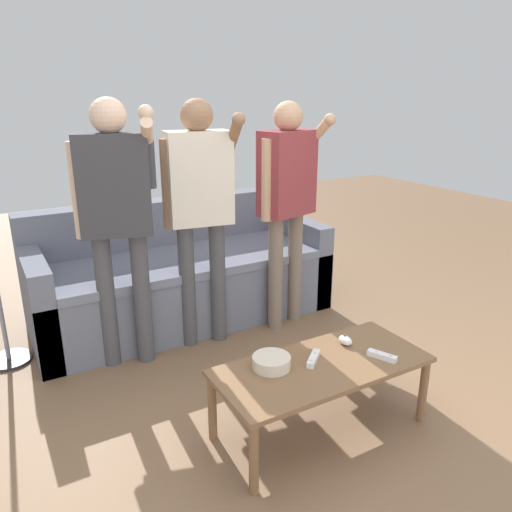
% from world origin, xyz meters
% --- Properties ---
extents(ground_plane, '(12.00, 12.00, 0.00)m').
position_xyz_m(ground_plane, '(0.00, 0.00, 0.00)').
color(ground_plane, brown).
extents(couch, '(2.18, 0.88, 0.86)m').
position_xyz_m(couch, '(-0.09, 1.54, 0.31)').
color(couch, slate).
rests_on(couch, ground).
extents(coffee_table, '(1.08, 0.48, 0.38)m').
position_xyz_m(coffee_table, '(0.01, -0.11, 0.34)').
color(coffee_table, brown).
rests_on(coffee_table, ground).
extents(snack_bowl, '(0.19, 0.19, 0.06)m').
position_xyz_m(snack_bowl, '(-0.23, -0.01, 0.41)').
color(snack_bowl, beige).
rests_on(snack_bowl, coffee_table).
extents(game_remote_nunchuk, '(0.06, 0.09, 0.05)m').
position_xyz_m(game_remote_nunchuk, '(0.24, -0.01, 0.41)').
color(game_remote_nunchuk, white).
rests_on(game_remote_nunchuk, coffee_table).
extents(player_left, '(0.48, 0.43, 1.64)m').
position_xyz_m(player_left, '(-0.65, 1.05, 1.03)').
color(player_left, '#47474C').
rests_on(player_left, ground).
extents(player_center, '(0.47, 0.40, 1.63)m').
position_xyz_m(player_center, '(-0.11, 1.07, 1.02)').
color(player_center, '#47474C').
rests_on(player_center, ground).
extents(player_right, '(0.51, 0.33, 1.61)m').
position_xyz_m(player_right, '(0.53, 1.03, 1.01)').
color(player_right, '#756656').
rests_on(player_right, ground).
extents(game_remote_wand_near, '(0.09, 0.15, 0.03)m').
position_xyz_m(game_remote_wand_near, '(0.30, -0.22, 0.40)').
color(game_remote_wand_near, white).
rests_on(game_remote_wand_near, coffee_table).
extents(game_remote_wand_far, '(0.14, 0.13, 0.03)m').
position_xyz_m(game_remote_wand_far, '(-0.02, -0.07, 0.40)').
color(game_remote_wand_far, white).
rests_on(game_remote_wand_far, coffee_table).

